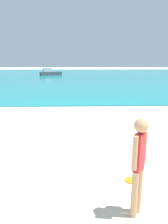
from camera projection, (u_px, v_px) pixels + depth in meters
water at (77, 75)px, 41.41m from camera, size 160.00×60.00×0.06m
person_standing at (139, 162)px, 3.40m from camera, size 0.30×0.32×1.75m
frisbee at (131, 180)px, 4.63m from camera, size 0.27×0.27×0.03m
boat_far at (50, 73)px, 39.79m from camera, size 4.28×2.84×1.39m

